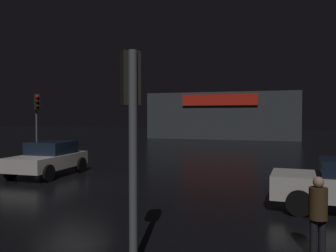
% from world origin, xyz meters
% --- Properties ---
extents(ground_plane, '(120.00, 120.00, 0.00)m').
position_xyz_m(ground_plane, '(0.00, 0.00, 0.00)').
color(ground_plane, black).
extents(store_building, '(17.50, 7.17, 5.41)m').
position_xyz_m(store_building, '(0.78, 31.23, 2.71)').
color(store_building, '#33383D').
rests_on(store_building, ground).
extents(traffic_signal_main, '(0.43, 0.42, 4.01)m').
position_xyz_m(traffic_signal_main, '(-5.97, 5.30, 3.08)').
color(traffic_signal_main, '#595B60').
rests_on(traffic_signal_main, ground).
extents(traffic_signal_opposite, '(0.41, 0.43, 3.88)m').
position_xyz_m(traffic_signal_opposite, '(5.27, -6.17, 2.72)').
color(traffic_signal_opposite, '#595B60').
rests_on(traffic_signal_opposite, ground).
extents(car_near, '(2.16, 3.98, 1.53)m').
position_xyz_m(car_near, '(-2.32, 1.54, 0.80)').
color(car_near, silver).
rests_on(car_near, ground).
extents(pedestrian, '(0.43, 0.43, 1.57)m').
position_xyz_m(pedestrian, '(8.50, -4.81, 0.91)').
color(pedestrian, black).
rests_on(pedestrian, ground).
extents(bollard_kerb_b, '(0.13, 0.13, 0.98)m').
position_xyz_m(bollard_kerb_b, '(-0.21, 6.21, 0.49)').
color(bollard_kerb_b, gold).
rests_on(bollard_kerb_b, ground).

